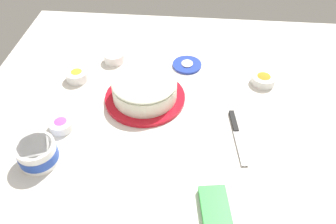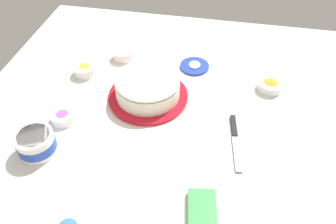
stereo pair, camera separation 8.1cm
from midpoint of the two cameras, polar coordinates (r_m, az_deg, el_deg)
ground_plane at (r=1.13m, az=4.09°, el=-3.50°), size 1.54×1.54×0.00m
frosted_cake at (r=1.21m, az=-1.59°, el=3.99°), size 0.30×0.30×0.10m
frosting_tub at (r=1.10m, az=-19.71°, el=-5.05°), size 0.12×0.12×0.08m
frosting_tub_lid at (r=1.39m, az=6.29°, el=7.75°), size 0.12×0.12×0.02m
spreading_knife at (r=1.13m, az=13.41°, el=-4.21°), size 0.24×0.05×0.01m
sprinkle_bowl_yellow at (r=1.37m, az=-12.42°, el=7.05°), size 0.09×0.09×0.04m
sprinkle_bowl_orange at (r=1.34m, az=18.69°, el=4.31°), size 0.09×0.09×0.04m
sprinkle_bowl_green at (r=1.44m, az=-6.05°, el=9.78°), size 0.09×0.09×0.04m
sprinkle_bowl_rainbow at (r=1.19m, az=-15.68°, el=-0.82°), size 0.08×0.08×0.03m
candy_box_lower at (r=0.94m, az=8.48°, el=-17.38°), size 0.17×0.10×0.02m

